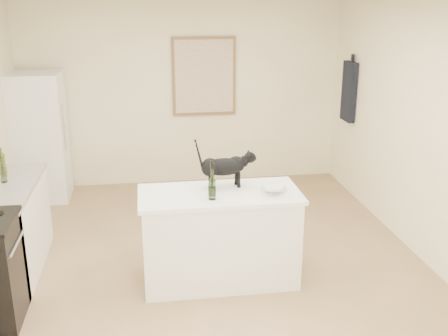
% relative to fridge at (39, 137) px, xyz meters
% --- Properties ---
extents(floor, '(5.50, 5.50, 0.00)m').
position_rel_fridge_xyz_m(floor, '(1.95, -2.35, -0.85)').
color(floor, tan).
rests_on(floor, ground).
extents(ceiling, '(5.50, 5.50, 0.00)m').
position_rel_fridge_xyz_m(ceiling, '(1.95, -2.35, 1.75)').
color(ceiling, white).
rests_on(ceiling, ground).
extents(wall_back, '(4.50, 0.00, 4.50)m').
position_rel_fridge_xyz_m(wall_back, '(1.95, 0.40, 0.45)').
color(wall_back, '#F9F1C1').
rests_on(wall_back, ground).
extents(wall_front, '(4.50, 0.00, 4.50)m').
position_rel_fridge_xyz_m(wall_front, '(1.95, -5.10, 0.45)').
color(wall_front, '#F9F1C1').
rests_on(wall_front, ground).
extents(wall_right, '(0.00, 5.50, 5.50)m').
position_rel_fridge_xyz_m(wall_right, '(4.20, -2.35, 0.45)').
color(wall_right, '#F9F1C1').
rests_on(wall_right, ground).
extents(island_base, '(1.44, 0.67, 0.86)m').
position_rel_fridge_xyz_m(island_base, '(2.05, -2.55, -0.42)').
color(island_base, white).
rests_on(island_base, floor).
extents(island_top, '(1.50, 0.70, 0.04)m').
position_rel_fridge_xyz_m(island_top, '(2.05, -2.55, 0.03)').
color(island_top, white).
rests_on(island_top, island_base).
extents(left_cabinets, '(0.60, 1.40, 0.86)m').
position_rel_fridge_xyz_m(left_cabinets, '(0.00, -2.05, -0.42)').
color(left_cabinets, white).
rests_on(left_cabinets, floor).
extents(left_countertop, '(0.62, 1.44, 0.04)m').
position_rel_fridge_xyz_m(left_countertop, '(0.00, -2.05, 0.03)').
color(left_countertop, gray).
rests_on(left_countertop, left_cabinets).
extents(fridge, '(0.68, 0.68, 1.70)m').
position_rel_fridge_xyz_m(fridge, '(0.00, 0.00, 0.00)').
color(fridge, white).
rests_on(fridge, floor).
extents(artwork_frame, '(0.90, 0.03, 1.10)m').
position_rel_fridge_xyz_m(artwork_frame, '(2.25, 0.37, 0.70)').
color(artwork_frame, brown).
rests_on(artwork_frame, wall_back).
extents(artwork_canvas, '(0.82, 0.00, 1.02)m').
position_rel_fridge_xyz_m(artwork_canvas, '(2.25, 0.35, 0.70)').
color(artwork_canvas, beige).
rests_on(artwork_canvas, wall_back).
extents(hanging_garment, '(0.08, 0.34, 0.80)m').
position_rel_fridge_xyz_m(hanging_garment, '(4.14, -0.30, 0.55)').
color(hanging_garment, black).
rests_on(hanging_garment, wall_right).
extents(black_cat, '(0.55, 0.25, 0.37)m').
position_rel_fridge_xyz_m(black_cat, '(2.11, -2.42, 0.23)').
color(black_cat, black).
rests_on(black_cat, island_top).
extents(wine_bottle, '(0.09, 0.09, 0.31)m').
position_rel_fridge_xyz_m(wine_bottle, '(1.96, -2.71, 0.21)').
color(wine_bottle, '#3B6127').
rests_on(wine_bottle, island_top).
extents(glass_bowl, '(0.28, 0.28, 0.06)m').
position_rel_fridge_xyz_m(glass_bowl, '(2.53, -2.67, 0.08)').
color(glass_bowl, white).
rests_on(glass_bowl, island_top).
extents(fridge_paper, '(0.01, 0.13, 0.16)m').
position_rel_fridge_xyz_m(fridge_paper, '(0.34, -0.02, 0.28)').
color(fridge_paper, white).
rests_on(fridge_paper, fridge).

